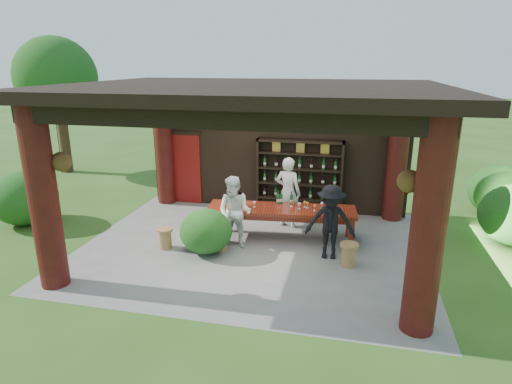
% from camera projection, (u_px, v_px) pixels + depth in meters
% --- Properties ---
extents(ground, '(90.00, 90.00, 0.00)m').
position_uv_depth(ground, '(252.00, 247.00, 9.46)').
color(ground, '#2D5119').
rests_on(ground, ground).
extents(pavilion, '(7.50, 6.00, 3.60)m').
position_uv_depth(pavilion, '(256.00, 148.00, 9.24)').
color(pavilion, slate).
rests_on(pavilion, ground).
extents(wine_shelf, '(2.27, 0.34, 2.00)m').
position_uv_depth(wine_shelf, '(299.00, 177.00, 11.31)').
color(wine_shelf, black).
rests_on(wine_shelf, ground).
extents(tasting_table, '(3.42, 1.17, 0.75)m').
position_uv_depth(tasting_table, '(281.00, 213.00, 9.72)').
color(tasting_table, '#581C0C').
rests_on(tasting_table, ground).
extents(stool_near_left, '(0.36, 0.36, 0.48)m').
position_uv_depth(stool_near_left, '(221.00, 239.00, 9.24)').
color(stool_near_left, olive).
rests_on(stool_near_left, ground).
extents(stool_near_right, '(0.37, 0.37, 0.48)m').
position_uv_depth(stool_near_right, '(349.00, 254.00, 8.51)').
color(stool_near_right, olive).
rests_on(stool_near_right, ground).
extents(stool_far_left, '(0.35, 0.35, 0.46)m').
position_uv_depth(stool_far_left, '(165.00, 238.00, 9.34)').
color(stool_far_left, olive).
rests_on(stool_far_left, ground).
extents(host, '(0.73, 0.58, 1.75)m').
position_uv_depth(host, '(288.00, 192.00, 10.42)').
color(host, silver).
rests_on(host, ground).
extents(guest_woman, '(0.86, 0.71, 1.59)m').
position_uv_depth(guest_woman, '(235.00, 212.00, 9.26)').
color(guest_woman, white).
rests_on(guest_woman, ground).
extents(guest_man, '(1.03, 0.60, 1.57)m').
position_uv_depth(guest_man, '(330.00, 222.00, 8.73)').
color(guest_man, black).
rests_on(guest_man, ground).
extents(table_bottles, '(0.39, 0.11, 0.31)m').
position_uv_depth(table_bottles, '(284.00, 197.00, 9.93)').
color(table_bottles, '#194C1E').
rests_on(table_bottles, tasting_table).
extents(table_glasses, '(1.73, 0.33, 0.15)m').
position_uv_depth(table_glasses, '(303.00, 205.00, 9.64)').
color(table_glasses, silver).
rests_on(table_glasses, tasting_table).
extents(napkin_basket, '(0.28, 0.20, 0.14)m').
position_uv_depth(napkin_basket, '(239.00, 203.00, 9.80)').
color(napkin_basket, '#BF6672').
rests_on(napkin_basket, tasting_table).
extents(shrubs, '(15.84, 7.52, 1.36)m').
position_uv_depth(shrubs, '(374.00, 223.00, 9.34)').
color(shrubs, '#194C14').
rests_on(shrubs, ground).
extents(trees, '(20.60, 10.46, 4.80)m').
position_uv_depth(trees, '(420.00, 87.00, 9.67)').
color(trees, '#3F2819').
rests_on(trees, ground).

